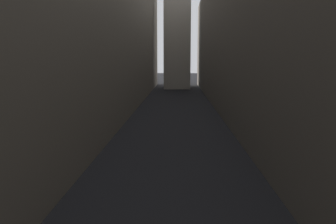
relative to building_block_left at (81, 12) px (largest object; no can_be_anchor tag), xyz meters
name	(u,v)px	position (x,y,z in m)	size (l,w,h in m)	color
ground_plane	(175,118)	(11.42, -2.00, -12.55)	(264.00, 264.00, 0.00)	black
building_block_left	(81,12)	(0.00, 0.00, 0.00)	(11.84, 108.00, 25.09)	#756B5B
building_block_right	(269,30)	(22.53, 0.00, -2.18)	(11.22, 108.00, 20.74)	#60594F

